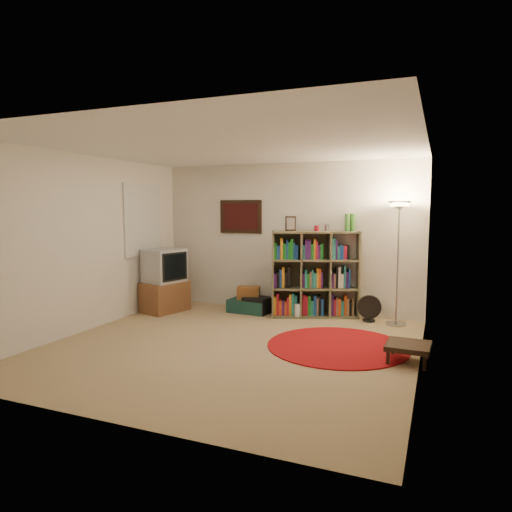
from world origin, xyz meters
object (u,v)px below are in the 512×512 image
Objects in this scene: floor_lamp at (399,223)px; tv_stand at (165,282)px; floor_fan at (369,308)px; suitcase at (250,306)px; side_table at (408,347)px; bookshelf at (314,275)px.

tv_stand is (-3.72, -0.53, -1.02)m from floor_lamp.
floor_fan is 0.58× the size of suitcase.
floor_lamp reaches higher than floor_fan.
suitcase is 1.41× the size of side_table.
floor_fan is at bearing 172.33° from floor_lamp.
floor_lamp is 3.89m from tv_stand.
floor_fan is at bearing 7.26° from suitcase.
bookshelf reaches higher than side_table.
floor_lamp is 2.77m from suitcase.
floor_fan is 0.83× the size of side_table.
tv_stand is 1.51× the size of suitcase.
tv_stand is at bearing -171.94° from floor_lamp.
bookshelf is at bearing 131.79° from side_table.
bookshelf is at bearing 29.55° from tv_stand.
bookshelf is 0.90× the size of floor_lamp.
floor_fan is at bearing -22.65° from bookshelf.
bookshelf is 1.21m from suitcase.
side_table is (1.58, -1.77, -0.49)m from bookshelf.
side_table is at bearing -79.35° from floor_fan.
floor_fan is (0.90, -0.03, -0.46)m from bookshelf.
side_table is at bearing -80.47° from floor_lamp.
bookshelf is at bearing 11.10° from suitcase.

